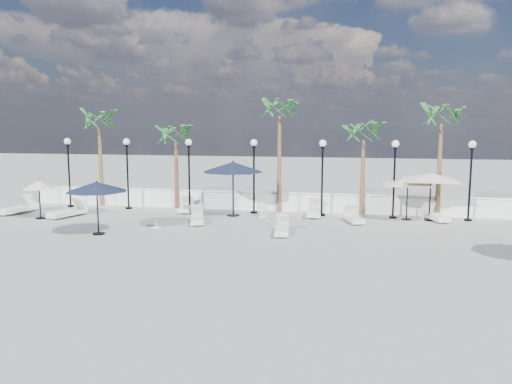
% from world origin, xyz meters
% --- Properties ---
extents(ground, '(100.00, 100.00, 0.00)m').
position_xyz_m(ground, '(0.00, 0.00, 0.00)').
color(ground, gray).
rests_on(ground, ground).
extents(balustrade, '(26.00, 0.30, 1.01)m').
position_xyz_m(balustrade, '(0.00, 7.50, 0.47)').
color(balustrade, white).
rests_on(balustrade, ground).
extents(lamppost_0, '(0.36, 0.36, 3.84)m').
position_xyz_m(lamppost_0, '(-10.50, 6.50, 2.49)').
color(lamppost_0, black).
rests_on(lamppost_0, ground).
extents(lamppost_1, '(0.36, 0.36, 3.84)m').
position_xyz_m(lamppost_1, '(-7.00, 6.50, 2.49)').
color(lamppost_1, black).
rests_on(lamppost_1, ground).
extents(lamppost_2, '(0.36, 0.36, 3.84)m').
position_xyz_m(lamppost_2, '(-3.50, 6.50, 2.49)').
color(lamppost_2, black).
rests_on(lamppost_2, ground).
extents(lamppost_3, '(0.36, 0.36, 3.84)m').
position_xyz_m(lamppost_3, '(0.00, 6.50, 2.49)').
color(lamppost_3, black).
rests_on(lamppost_3, ground).
extents(lamppost_4, '(0.36, 0.36, 3.84)m').
position_xyz_m(lamppost_4, '(3.50, 6.50, 2.49)').
color(lamppost_4, black).
rests_on(lamppost_4, ground).
extents(lamppost_5, '(0.36, 0.36, 3.84)m').
position_xyz_m(lamppost_5, '(7.00, 6.50, 2.49)').
color(lamppost_5, black).
rests_on(lamppost_5, ground).
extents(lamppost_6, '(0.36, 0.36, 3.84)m').
position_xyz_m(lamppost_6, '(10.50, 6.50, 2.49)').
color(lamppost_6, black).
rests_on(lamppost_6, ground).
extents(palm_0, '(2.60, 2.60, 5.50)m').
position_xyz_m(palm_0, '(-9.00, 7.30, 4.53)').
color(palm_0, brown).
rests_on(palm_0, ground).
extents(palm_1, '(2.60, 2.60, 4.70)m').
position_xyz_m(palm_1, '(-4.50, 7.30, 3.75)').
color(palm_1, brown).
rests_on(palm_1, ground).
extents(palm_2, '(2.60, 2.60, 6.10)m').
position_xyz_m(palm_2, '(1.20, 7.30, 5.12)').
color(palm_2, brown).
rests_on(palm_2, ground).
extents(palm_3, '(2.60, 2.60, 4.90)m').
position_xyz_m(palm_3, '(5.50, 7.30, 3.95)').
color(palm_3, brown).
rests_on(palm_3, ground).
extents(palm_4, '(2.60, 2.60, 5.70)m').
position_xyz_m(palm_4, '(9.20, 7.30, 4.73)').
color(palm_4, brown).
rests_on(palm_4, ground).
extents(lounger_0, '(1.26, 2.18, 0.78)m').
position_xyz_m(lounger_0, '(-8.92, 3.63, 0.26)').
color(lounger_0, white).
rests_on(lounger_0, ground).
extents(lounger_1, '(1.22, 2.27, 0.81)m').
position_xyz_m(lounger_1, '(-11.99, 4.01, 0.27)').
color(lounger_1, white).
rests_on(lounger_1, ground).
extents(lounger_2, '(0.95, 1.96, 0.70)m').
position_xyz_m(lounger_2, '(-3.63, 6.22, 0.24)').
color(lounger_2, white).
rests_on(lounger_2, ground).
extents(lounger_3, '(0.77, 1.84, 0.67)m').
position_xyz_m(lounger_3, '(2.15, 1.79, 0.23)').
color(lounger_3, white).
rests_on(lounger_3, ground).
extents(lounger_4, '(1.13, 1.95, 0.70)m').
position_xyz_m(lounger_4, '(-2.08, 3.38, 0.23)').
color(lounger_4, white).
rests_on(lounger_4, ground).
extents(lounger_5, '(1.12, 1.96, 0.70)m').
position_xyz_m(lounger_5, '(5.11, 5.01, 0.23)').
color(lounger_5, white).
rests_on(lounger_5, ground).
extents(lounger_6, '(0.74, 2.08, 0.77)m').
position_xyz_m(lounger_6, '(3.14, 6.22, 0.26)').
color(lounger_6, white).
rests_on(lounger_6, ground).
extents(lounger_7, '(1.21, 2.05, 0.73)m').
position_xyz_m(lounger_7, '(8.97, 6.22, 0.25)').
color(lounger_7, white).
rests_on(lounger_7, ground).
extents(side_table_0, '(0.60, 0.60, 0.58)m').
position_xyz_m(side_table_0, '(-3.61, 2.13, 0.35)').
color(side_table_0, white).
rests_on(side_table_0, ground).
extents(side_table_1, '(0.49, 0.49, 0.48)m').
position_xyz_m(side_table_1, '(0.61, 5.54, 0.29)').
color(side_table_1, white).
rests_on(side_table_1, ground).
extents(side_table_2, '(0.47, 0.47, 0.46)m').
position_xyz_m(side_table_2, '(8.40, 6.20, 0.28)').
color(side_table_2, white).
rests_on(side_table_2, ground).
extents(parasol_navy_left, '(2.59, 2.59, 2.28)m').
position_xyz_m(parasol_navy_left, '(-5.46, 0.36, 2.01)').
color(parasol_navy_left, black).
rests_on(parasol_navy_left, ground).
extents(parasol_navy_mid, '(3.13, 3.13, 2.81)m').
position_xyz_m(parasol_navy_mid, '(-0.89, 5.59, 2.46)').
color(parasol_navy_mid, black).
rests_on(parasol_navy_mid, ground).
extents(parasol_cream_sq_a, '(5.01, 5.01, 2.46)m').
position_xyz_m(parasol_cream_sq_a, '(8.67, 6.20, 2.28)').
color(parasol_cream_sq_a, black).
rests_on(parasol_cream_sq_a, ground).
extents(parasol_cream_sq_b, '(4.35, 4.35, 2.18)m').
position_xyz_m(parasol_cream_sq_b, '(7.62, 6.20, 2.02)').
color(parasol_cream_sq_b, black).
rests_on(parasol_cream_sq_b, ground).
extents(parasol_cream_small, '(1.57, 1.57, 1.93)m').
position_xyz_m(parasol_cream_small, '(-9.99, 3.02, 1.65)').
color(parasol_cream_small, black).
rests_on(parasol_cream_small, ground).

